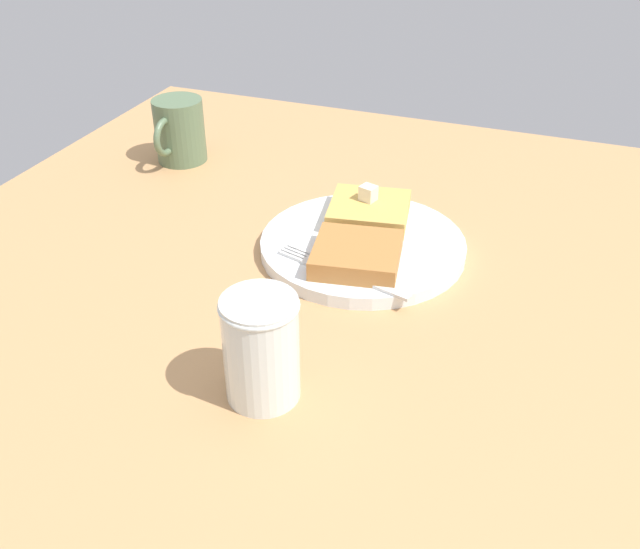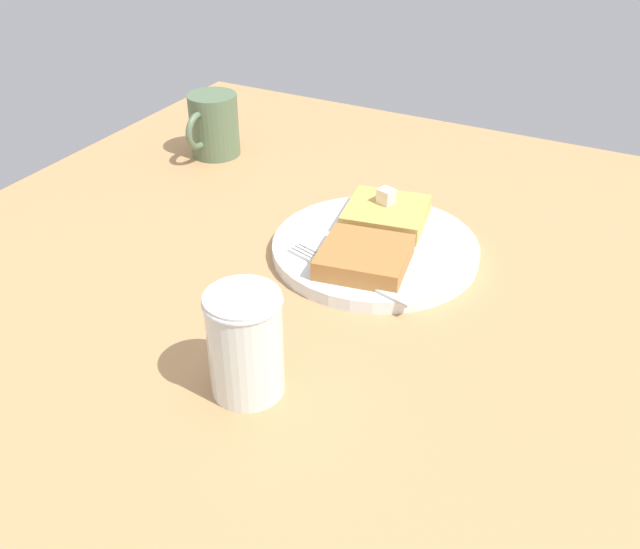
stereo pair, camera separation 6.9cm
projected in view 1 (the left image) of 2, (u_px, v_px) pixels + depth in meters
The scene contains 8 objects.
table_surface at pixel (316, 268), 80.31cm from camera, with size 91.88×91.88×2.68cm, color tan.
plate at pixel (363, 245), 80.43cm from camera, with size 23.13×23.13×1.47cm.
toast_slice_left at pixel (369, 211), 83.60cm from camera, with size 8.93×9.05×2.13cm, color gold.
toast_slice_middle at pixel (357, 255), 75.41cm from camera, with size 8.93×9.05×2.13cm, color #AC6F36.
butter_pat_primary at pixel (368, 193), 83.18cm from camera, with size 1.78×1.60×1.78cm, color #F8EAC9.
fork at pixel (335, 269), 74.65cm from camera, with size 5.75×15.78×0.36cm.
syrup_jar at pixel (262, 354), 58.82cm from camera, with size 6.59×6.59×9.72cm.
coffee_mug at pixel (179, 131), 99.44cm from camera, with size 9.85×6.96×8.85cm.
Camera 1 is at (63.05, 24.37, 44.71)cm, focal length 40.00 mm.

